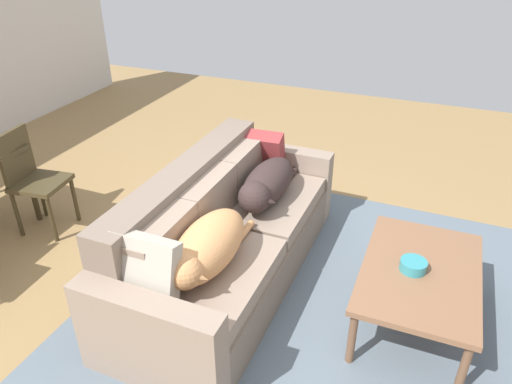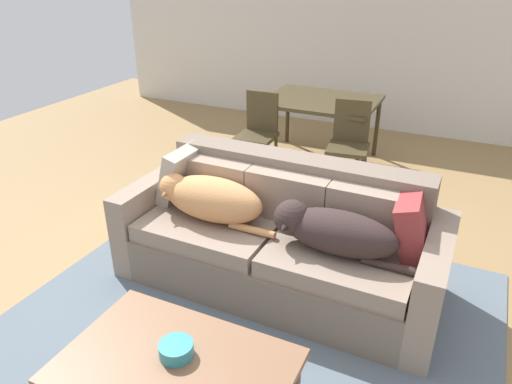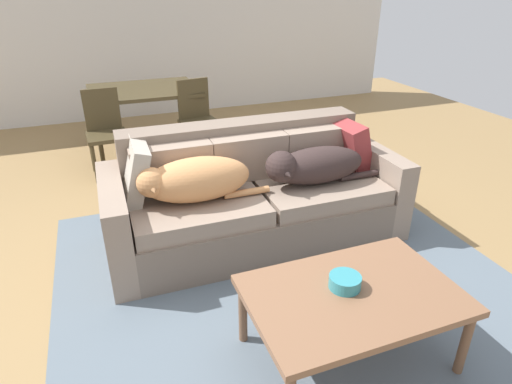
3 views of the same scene
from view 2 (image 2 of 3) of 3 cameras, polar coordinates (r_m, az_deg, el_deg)
The scene contains 13 objects.
ground_plane at distance 3.69m, azimuth -1.21°, elevation -10.13°, with size 10.00×10.00×0.00m, color #977649.
back_partition at distance 6.84m, azimuth 14.44°, elevation 18.41°, with size 8.00×0.12×2.70m, color silver.
area_rug at distance 3.19m, azimuth -2.17°, elevation -16.94°, with size 3.08×2.96×0.01m, color slate.
couch at distance 3.49m, azimuth 2.98°, elevation -5.71°, with size 2.29×0.96×0.89m.
dog_on_left_cushion at distance 3.43m, azimuth -5.59°, elevation -0.73°, with size 0.94×0.36×0.32m.
dog_on_right_cushion at distance 3.08m, azimuth 8.91°, elevation -4.52°, with size 0.94×0.35×0.30m.
throw_pillow_by_left_arm at distance 3.76m, azimuth -8.94°, elevation 2.09°, with size 0.11×0.42×0.42m, color #AFA696.
throw_pillow_by_right_arm at distance 3.20m, azimuth 18.16°, elevation -3.88°, with size 0.15×0.39×0.39m, color maroon.
coffee_table at distance 2.47m, azimuth -9.59°, elevation -20.26°, with size 1.10×0.73×0.45m.
bowl_on_coffee_table at distance 2.46m, azimuth -9.48°, elevation -18.01°, with size 0.17×0.17×0.07m, color teal.
dining_table at distance 5.57m, azimuth 7.72°, elevation 10.24°, with size 1.24×0.99×0.74m.
dining_chair_near_left at distance 5.25m, azimuth 0.29°, elevation 7.42°, with size 0.42×0.42×0.89m.
dining_chair_near_right at distance 4.96m, azimuth 11.02°, elevation 5.97°, with size 0.45×0.45×0.91m.
Camera 2 is at (1.33, -2.66, 2.18)m, focal length 33.61 mm.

